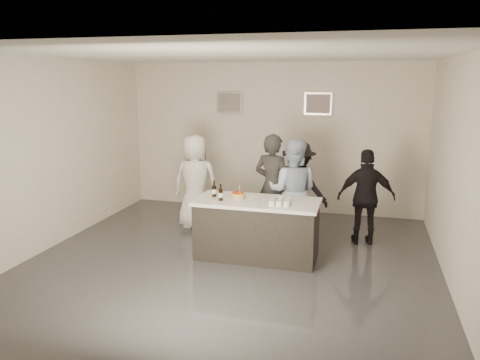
{
  "coord_description": "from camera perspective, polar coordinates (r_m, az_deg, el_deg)",
  "views": [
    {
      "loc": [
        1.86,
        -6.3,
        2.7
      ],
      "look_at": [
        0.0,
        0.5,
        1.15
      ],
      "focal_mm": 35.0,
      "sensor_mm": 36.0,
      "label": 1
    }
  ],
  "objects": [
    {
      "name": "floor",
      "position": [
        7.1,
        -1.08,
        -9.95
      ],
      "size": [
        6.0,
        6.0,
        0.0
      ],
      "primitive_type": "plane",
      "color": "#3D3D42",
      "rests_on": "ground"
    },
    {
      "name": "ceiling",
      "position": [
        6.57,
        -1.19,
        15.02
      ],
      "size": [
        6.0,
        6.0,
        0.0
      ],
      "primitive_type": "plane",
      "rotation": [
        3.14,
        0.0,
        0.0
      ],
      "color": "white"
    },
    {
      "name": "wall_back",
      "position": [
        9.56,
        3.98,
        5.16
      ],
      "size": [
        6.0,
        0.04,
        3.0
      ],
      "primitive_type": "cube",
      "color": "silver",
      "rests_on": "ground"
    },
    {
      "name": "wall_front",
      "position": [
        3.97,
        -13.53,
        -5.53
      ],
      "size": [
        6.0,
        0.04,
        3.0
      ],
      "primitive_type": "cube",
      "color": "silver",
      "rests_on": "ground"
    },
    {
      "name": "wall_left",
      "position": [
        8.05,
        -22.12,
        2.91
      ],
      "size": [
        0.04,
        6.0,
        3.0
      ],
      "primitive_type": "cube",
      "color": "silver",
      "rests_on": "ground"
    },
    {
      "name": "wall_right",
      "position": [
        6.51,
        25.1,
        0.6
      ],
      "size": [
        0.04,
        6.0,
        3.0
      ],
      "primitive_type": "cube",
      "color": "silver",
      "rests_on": "ground"
    },
    {
      "name": "picture_left",
      "position": [
        9.68,
        -1.29,
        9.44
      ],
      "size": [
        0.54,
        0.04,
        0.44
      ],
      "primitive_type": "cube",
      "color": "#B2B2B7",
      "rests_on": "wall_back"
    },
    {
      "name": "picture_right",
      "position": [
        9.33,
        9.5,
        9.16
      ],
      "size": [
        0.54,
        0.04,
        0.44
      ],
      "primitive_type": "cube",
      "color": "#B2B2B7",
      "rests_on": "wall_back"
    },
    {
      "name": "bar_counter",
      "position": [
        7.14,
        2.08,
        -5.97
      ],
      "size": [
        1.86,
        0.86,
        0.9
      ],
      "primitive_type": "cube",
      "color": "white",
      "rests_on": "ground"
    },
    {
      "name": "cake",
      "position": [
        7.08,
        -0.22,
        -2.01
      ],
      "size": [
        0.21,
        0.21,
        0.08
      ],
      "primitive_type": "cylinder",
      "color": "yellow",
      "rests_on": "bar_counter"
    },
    {
      "name": "beer_bottle_a",
      "position": [
        7.19,
        -3.18,
        -1.04
      ],
      "size": [
        0.07,
        0.07,
        0.26
      ],
      "primitive_type": "cylinder",
      "color": "black",
      "rests_on": "bar_counter"
    },
    {
      "name": "beer_bottle_b",
      "position": [
        6.97,
        -2.38,
        -1.47
      ],
      "size": [
        0.07,
        0.07,
        0.26
      ],
      "primitive_type": "cylinder",
      "color": "black",
      "rests_on": "bar_counter"
    },
    {
      "name": "tumbler_cluster",
      "position": [
        6.81,
        4.95,
        -2.64
      ],
      "size": [
        0.3,
        0.3,
        0.08
      ],
      "primitive_type": "cube",
      "color": "#C96712",
      "rests_on": "bar_counter"
    },
    {
      "name": "candles",
      "position": [
        6.87,
        -1.14,
        -2.76
      ],
      "size": [
        0.24,
        0.08,
        0.01
      ],
      "primitive_type": "cube",
      "color": "pink",
      "rests_on": "bar_counter"
    },
    {
      "name": "person_main_black",
      "position": [
        7.9,
        3.97,
        -0.82
      ],
      "size": [
        0.75,
        0.6,
        1.8
      ],
      "primitive_type": "imported",
      "rotation": [
        0.0,
        0.0,
        2.85
      ],
      "color": "#272727",
      "rests_on": "ground"
    },
    {
      "name": "person_main_blue",
      "position": [
        7.76,
        6.42,
        -1.33
      ],
      "size": [
        0.85,
        0.66,
        1.74
      ],
      "primitive_type": "imported",
      "rotation": [
        0.0,
        0.0,
        3.14
      ],
      "color": "#AFC5E5",
      "rests_on": "ground"
    },
    {
      "name": "person_guest_left",
      "position": [
        8.48,
        -5.43,
        -0.22
      ],
      "size": [
        0.86,
        0.58,
        1.71
      ],
      "primitive_type": "imported",
      "rotation": [
        0.0,
        0.0,
        3.18
      ],
      "color": "silver",
      "rests_on": "ground"
    },
    {
      "name": "person_guest_right",
      "position": [
        7.9,
        15.14,
        -2.03
      ],
      "size": [
        0.97,
        0.51,
        1.58
      ],
      "primitive_type": "imported",
      "rotation": [
        0.0,
        0.0,
        3.28
      ],
      "color": "black",
      "rests_on": "ground"
    },
    {
      "name": "person_guest_back",
      "position": [
        8.21,
        7.08,
        -0.96
      ],
      "size": [
        1.15,
        0.8,
        1.63
      ],
      "primitive_type": "imported",
      "rotation": [
        0.0,
        0.0,
        2.95
      ],
      "color": "black",
      "rests_on": "ground"
    }
  ]
}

